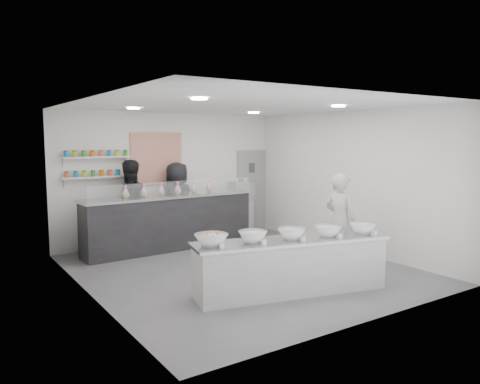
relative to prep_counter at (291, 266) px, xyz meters
name	(u,v)px	position (x,y,z in m)	size (l,w,h in m)	color
floor	(241,269)	(0.08, 1.53, -0.43)	(6.00, 6.00, 0.00)	#515156
ceiling	(241,105)	(0.08, 1.53, 2.57)	(6.00, 6.00, 0.00)	white
back_wall	(171,177)	(0.08, 4.53, 1.07)	(5.50, 5.50, 0.00)	white
left_wall	(89,200)	(-2.67, 1.53, 1.07)	(6.00, 6.00, 0.00)	white
right_wall	(348,181)	(2.83, 1.53, 1.07)	(6.00, 6.00, 0.00)	white
back_door	(251,191)	(2.38, 4.50, 0.62)	(0.88, 0.04, 2.10)	gray
pattern_panel	(157,159)	(-0.27, 4.51, 1.52)	(1.25, 0.03, 1.20)	#B4320A
jar_shelf_lower	(97,177)	(-1.67, 4.43, 1.17)	(1.45, 0.22, 0.04)	silver
jar_shelf_upper	(96,157)	(-1.67, 4.43, 1.59)	(1.45, 0.22, 0.04)	silver
preserve_jars	(97,164)	(-1.67, 4.41, 1.45)	(1.45, 0.10, 0.56)	#DF5832
downlight_0	(199,99)	(-1.32, 0.53, 2.55)	(0.24, 0.24, 0.02)	white
downlight_1	(338,106)	(1.48, 0.53, 2.55)	(0.24, 0.24, 0.02)	white
downlight_2	(134,108)	(-1.32, 3.13, 2.55)	(0.24, 0.24, 0.02)	white
downlight_3	(254,113)	(1.48, 3.13, 2.55)	(0.24, 0.24, 0.02)	white
prep_counter	(291,266)	(0.00, 0.00, 0.00)	(3.14, 0.71, 0.86)	#A0A09C
back_bar	(170,222)	(-0.32, 3.73, 0.17)	(3.86, 0.71, 1.20)	black
sneeze_guard	(177,189)	(-0.30, 3.39, 0.93)	(3.80, 0.02, 0.33)	white
espresso_ledge	(231,217)	(1.63, 4.31, 0.00)	(1.17, 0.37, 0.87)	#A0A09C
espresso_machine	(241,191)	(1.94, 4.31, 0.66)	(0.59, 0.40, 0.45)	#93969E
cup_stacks	(212,196)	(1.08, 4.31, 0.60)	(0.24, 0.24, 0.32)	beige
prep_bowls	(292,234)	(0.00, 0.00, 0.52)	(3.04, 0.54, 0.18)	white
label_cards	(321,242)	(0.12, -0.52, 0.46)	(2.66, 0.04, 0.07)	white
cookie_bags	(170,189)	(-0.32, 3.73, 0.90)	(2.15, 0.15, 0.27)	#EC6ECE
woman_prep	(340,221)	(1.67, 0.60, 0.46)	(0.65, 0.43, 1.78)	#B9B7B3
staff_left	(129,205)	(-1.09, 4.13, 0.55)	(0.95, 0.74, 1.96)	black
staff_right	(177,203)	(0.06, 4.13, 0.51)	(0.92, 0.60, 1.88)	black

